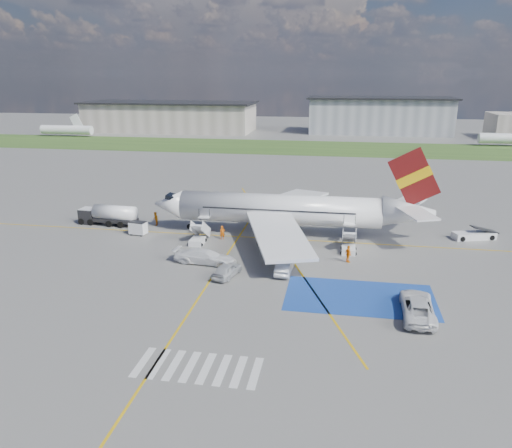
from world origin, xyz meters
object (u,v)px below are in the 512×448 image
object	(u,v)px
car_silver_b	(285,267)
van_white_a	(418,303)
fuel_tanker	(109,216)
airliner	(291,210)
belt_loader	(474,236)
gpu_cart	(138,229)
car_silver_a	(227,270)
van_white_b	(205,255)

from	to	relation	value
car_silver_b	van_white_a	distance (m)	14.67
fuel_tanker	van_white_a	bearing A→B (deg)	-23.66
airliner	belt_loader	size ratio (longest dim) A/B	6.22
van_white_a	gpu_cart	bearing A→B (deg)	-25.66
belt_loader	car_silver_a	bearing A→B (deg)	-165.55
fuel_tanker	belt_loader	distance (m)	49.00
airliner	car_silver_b	world-z (taller)	airliner
airliner	van_white_b	size ratio (longest dim) A/B	6.88
gpu_cart	car_silver_b	size ratio (longest dim) A/B	0.53
car_silver_b	car_silver_a	bearing A→B (deg)	21.59
airliner	gpu_cart	distance (m)	20.17
fuel_tanker	car_silver_a	xyz separation A→B (m)	(20.52, -15.44, -0.45)
fuel_tanker	car_silver_b	world-z (taller)	fuel_tanker
belt_loader	car_silver_a	world-z (taller)	belt_loader
airliner	van_white_b	bearing A→B (deg)	-124.70
gpu_cart	van_white_b	size ratio (longest dim) A/B	0.44
belt_loader	car_silver_b	size ratio (longest dim) A/B	1.34
car_silver_a	car_silver_b	xyz separation A→B (m)	(5.79, 1.98, -0.01)
fuel_tanker	van_white_b	bearing A→B (deg)	-30.44
airliner	van_white_b	distance (m)	14.71
van_white_a	van_white_b	bearing A→B (deg)	-20.13
car_silver_a	airliner	bearing A→B (deg)	-93.92
fuel_tanker	gpu_cart	world-z (taller)	fuel_tanker
car_silver_a	van_white_a	bearing A→B (deg)	177.58
belt_loader	van_white_b	bearing A→B (deg)	-172.96
gpu_cart	fuel_tanker	bearing A→B (deg)	157.84
belt_loader	van_white_b	size ratio (longest dim) A/B	1.11
airliner	van_white_a	world-z (taller)	airliner
car_silver_a	van_white_a	distance (m)	19.20
van_white_a	van_white_b	size ratio (longest dim) A/B	1.08
car_silver_b	van_white_b	xyz separation A→B (m)	(-9.03, 1.28, 0.32)
fuel_tanker	belt_loader	size ratio (longest dim) A/B	1.43
belt_loader	van_white_b	distance (m)	34.72
gpu_cart	car_silver_a	world-z (taller)	gpu_cart
fuel_tanker	van_white_b	world-z (taller)	fuel_tanker
gpu_cart	van_white_a	size ratio (longest dim) A/B	0.40
car_silver_a	car_silver_b	world-z (taller)	car_silver_a
belt_loader	van_white_b	xyz separation A→B (m)	(-31.66, -14.24, 0.62)
van_white_b	gpu_cart	bearing A→B (deg)	58.99
gpu_cart	belt_loader	xyz separation A→B (m)	(43.10, 5.69, -0.38)
car_silver_a	van_white_b	distance (m)	4.61
belt_loader	car_silver_a	size ratio (longest dim) A/B	1.37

